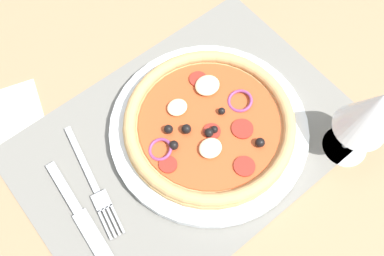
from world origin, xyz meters
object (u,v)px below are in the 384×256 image
object	(u,v)px
plate	(209,129)
fork	(94,185)
wine_glass	(369,114)
pizza	(209,123)
knife	(85,223)

from	to	relation	value
plate	fork	bearing A→B (deg)	-11.07
fork	wine_glass	world-z (taller)	wine_glass
plate	wine_glass	xyz separation A→B (cm)	(-13.78, 14.18, 8.94)
pizza	wine_glass	size ratio (longest dim) A/B	1.65
knife	wine_glass	xyz separation A→B (cm)	(-35.31, 13.93, 9.39)
knife	wine_glass	size ratio (longest dim) A/B	1.35
knife	wine_glass	world-z (taller)	wine_glass
plate	wine_glass	distance (cm)	21.70
pizza	knife	distance (cm)	21.63
plate	knife	size ratio (longest dim) A/B	1.44
pizza	wine_glass	xyz separation A→B (cm)	(-13.80, 14.19, 7.16)
fork	knife	size ratio (longest dim) A/B	0.90
pizza	wine_glass	distance (cm)	21.05
plate	fork	distance (cm)	18.04
plate	knife	world-z (taller)	plate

